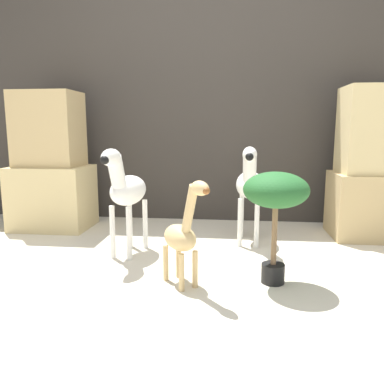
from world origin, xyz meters
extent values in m
plane|color=beige|center=(0.00, 0.00, 0.00)|extent=(14.00, 14.00, 0.00)
cube|color=#38332D|center=(0.00, 1.69, 1.10)|extent=(6.40, 0.08, 2.20)
cube|color=#DBC184|center=(-1.36, 1.21, 0.28)|extent=(0.65, 0.48, 0.55)
cube|color=tan|center=(-1.36, 1.21, 0.87)|extent=(0.53, 0.39, 0.64)
cube|color=tan|center=(1.36, 1.21, 0.26)|extent=(0.65, 0.48, 0.52)
cube|color=#DBC184|center=(1.36, 1.21, 0.86)|extent=(0.56, 0.42, 0.68)
cylinder|color=white|center=(0.41, 0.83, 0.18)|extent=(0.04, 0.04, 0.37)
cylinder|color=white|center=(0.29, 0.84, 0.18)|extent=(0.04, 0.04, 0.37)
cylinder|color=white|center=(0.43, 1.10, 0.18)|extent=(0.04, 0.04, 0.37)
cylinder|color=white|center=(0.30, 1.10, 0.18)|extent=(0.04, 0.04, 0.37)
ellipsoid|color=white|center=(0.36, 0.97, 0.45)|extent=(0.23, 0.39, 0.21)
cylinder|color=white|center=(0.34, 0.81, 0.60)|extent=(0.11, 0.17, 0.24)
ellipsoid|color=white|center=(0.34, 0.74, 0.70)|extent=(0.11, 0.19, 0.11)
sphere|color=black|center=(0.34, 0.66, 0.69)|extent=(0.06, 0.06, 0.06)
cube|color=black|center=(0.34, 0.81, 0.61)|extent=(0.03, 0.09, 0.20)
cylinder|color=white|center=(-0.46, 0.46, 0.18)|extent=(0.04, 0.04, 0.37)
cylinder|color=white|center=(-0.58, 0.48, 0.18)|extent=(0.04, 0.04, 0.37)
cylinder|color=white|center=(-0.41, 0.72, 0.18)|extent=(0.04, 0.04, 0.37)
cylinder|color=white|center=(-0.53, 0.74, 0.18)|extent=(0.04, 0.04, 0.37)
ellipsoid|color=white|center=(-0.50, 0.60, 0.45)|extent=(0.27, 0.41, 0.21)
cylinder|color=white|center=(-0.52, 0.44, 0.60)|extent=(0.12, 0.17, 0.24)
ellipsoid|color=white|center=(-0.54, 0.37, 0.70)|extent=(0.13, 0.20, 0.11)
sphere|color=black|center=(-0.55, 0.30, 0.69)|extent=(0.06, 0.06, 0.06)
cube|color=black|center=(-0.52, 0.44, 0.61)|extent=(0.04, 0.10, 0.20)
cylinder|color=tan|center=(0.03, 0.06, 0.11)|extent=(0.03, 0.03, 0.21)
cylinder|color=tan|center=(-0.04, 0.01, 0.11)|extent=(0.03, 0.03, 0.21)
cylinder|color=tan|center=(-0.09, 0.20, 0.11)|extent=(0.03, 0.03, 0.21)
cylinder|color=tan|center=(-0.15, 0.14, 0.11)|extent=(0.03, 0.03, 0.21)
ellipsoid|color=tan|center=(-0.06, 0.10, 0.27)|extent=(0.27, 0.29, 0.15)
cylinder|color=tan|center=(0.00, 0.02, 0.45)|extent=(0.13, 0.14, 0.30)
ellipsoid|color=tan|center=(0.06, -0.05, 0.58)|extent=(0.13, 0.14, 0.08)
sphere|color=brown|center=(0.10, -0.09, 0.57)|extent=(0.04, 0.04, 0.04)
cylinder|color=black|center=(0.46, 0.18, 0.06)|extent=(0.13, 0.13, 0.11)
cylinder|color=brown|center=(0.46, 0.18, 0.28)|extent=(0.03, 0.03, 0.33)
ellipsoid|color=#235B28|center=(0.46, 0.18, 0.54)|extent=(0.36, 0.36, 0.20)
camera|label=1|loc=(0.22, -1.90, 0.87)|focal=35.00mm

